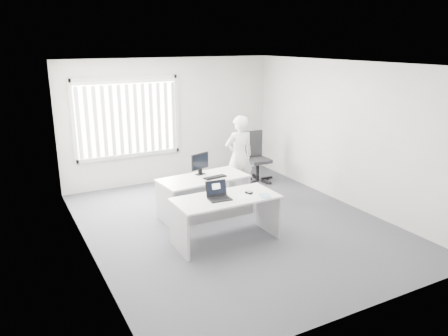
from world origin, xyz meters
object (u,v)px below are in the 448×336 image
desk_near (226,210)px  monitor (200,164)px  desk_far (204,188)px  person (239,157)px  laptop (220,191)px  office_chair (256,166)px

desk_near → monitor: 1.44m
desk_far → desk_near: bearing=-103.0°
person → laptop: 2.30m
person → monitor: person is taller
office_chair → desk_near: bearing=-130.7°
person → laptop: size_ratio=4.96×
desk_far → office_chair: size_ratio=1.46×
person → monitor: size_ratio=4.23×
desk_near → person: person is taller
desk_far → laptop: (-0.30, -1.22, 0.36)m
person → desk_far: bearing=31.1°
person → monitor: 1.14m
office_chair → laptop: (-2.27, -2.53, 0.54)m
laptop → monitor: (0.33, 1.43, 0.05)m
desk_near → monitor: monitor is taller
office_chair → monitor: bearing=-150.3°
desk_far → person: (1.10, 0.60, 0.32)m
office_chair → desk_far: bearing=-146.3°
desk_far → office_chair: 2.38m
person → laptop: person is taller
laptop → person: bearing=57.6°
desk_near → monitor: size_ratio=4.13×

